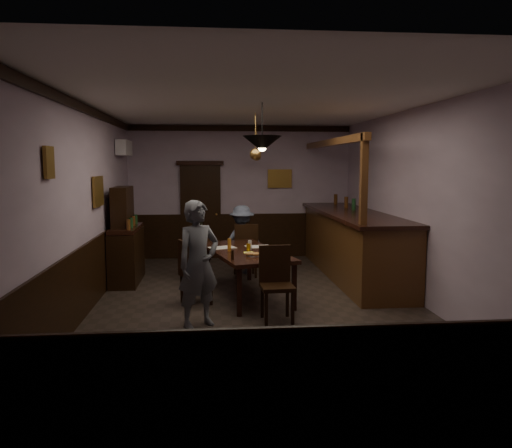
{
  "coord_description": "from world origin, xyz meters",
  "views": [
    {
      "loc": [
        -0.7,
        -7.32,
        2.14
      ],
      "look_at": [
        0.06,
        0.79,
        1.15
      ],
      "focal_mm": 35.0,
      "sensor_mm": 36.0,
      "label": 1
    }
  ],
  "objects": [
    {
      "name": "pepper_mill",
      "position": [
        -0.38,
        -0.19,
        0.82
      ],
      "size": [
        0.04,
        0.04,
        0.14
      ],
      "primitive_type": "cylinder",
      "color": "black",
      "rests_on": "dining_table"
    },
    {
      "name": "pendant_brass_mid",
      "position": [
        0.1,
        1.35,
        2.3
      ],
      "size": [
        0.2,
        0.2,
        0.81
      ],
      "color": "#BF8C3F",
      "rests_on": "ground"
    },
    {
      "name": "chair_side",
      "position": [
        -0.99,
        0.16,
        0.54
      ],
      "size": [
        0.56,
        0.56,
        0.99
      ],
      "rotation": [
        0.0,
        0.0,
        1.97
      ],
      "color": "black",
      "rests_on": "ground"
    },
    {
      "name": "chair_near",
      "position": [
        0.2,
        -0.68,
        0.56
      ],
      "size": [
        0.46,
        0.46,
        1.02
      ],
      "rotation": [
        0.0,
        0.0,
        0.05
      ],
      "color": "black",
      "rests_on": "ground"
    },
    {
      "name": "chair_far_right",
      "position": [
        -0.03,
        1.93,
        0.56
      ],
      "size": [
        0.46,
        0.46,
        1.02
      ],
      "rotation": [
        0.0,
        0.0,
        3.19
      ],
      "color": "black",
      "rests_on": "ground"
    },
    {
      "name": "person_seated_left",
      "position": [
        -0.96,
        1.99,
        0.6
      ],
      "size": [
        0.62,
        0.5,
        1.2
      ],
      "primitive_type": "imported",
      "rotation": [
        0.0,
        0.0,
        3.22
      ],
      "color": "#485030",
      "rests_on": "ground"
    },
    {
      "name": "pastry_ring_a",
      "position": [
        -0.1,
        0.07,
        0.79
      ],
      "size": [
        0.13,
        0.13,
        0.04
      ],
      "primitive_type": "torus",
      "color": "#C68C47",
      "rests_on": "pastry_plate"
    },
    {
      "name": "bar_counter",
      "position": [
        1.99,
        1.93,
        0.65
      ],
      "size": [
        1.08,
        4.63,
        2.59
      ],
      "color": "#513215",
      "rests_on": "ground"
    },
    {
      "name": "coffee_cup",
      "position": [
        0.28,
        0.13,
        0.8
      ],
      "size": [
        0.1,
        0.1,
        0.07
      ],
      "primitive_type": "imported",
      "rotation": [
        0.0,
        0.0,
        0.25
      ],
      "color": "white",
      "rests_on": "saucer"
    },
    {
      "name": "room",
      "position": [
        0.0,
        0.0,
        1.5
      ],
      "size": [
        5.01,
        8.01,
        3.01
      ],
      "color": "#2D2621",
      "rests_on": "ground"
    },
    {
      "name": "newspaper_right",
      "position": [
        0.11,
        0.9,
        0.75
      ],
      "size": [
        0.46,
        0.36,
        0.01
      ],
      "primitive_type": "cube",
      "rotation": [
        0.0,
        0.0,
        0.14
      ],
      "color": "silver",
      "rests_on": "dining_table"
    },
    {
      "name": "picture_left_large",
      "position": [
        -2.46,
        0.8,
        1.7
      ],
      "size": [
        0.04,
        0.62,
        0.48
      ],
      "color": "olive",
      "rests_on": "ground"
    },
    {
      "name": "person_standing",
      "position": [
        -0.85,
        -0.88,
        0.83
      ],
      "size": [
        0.73,
        0.67,
        1.67
      ],
      "primitive_type": "imported",
      "rotation": [
        0.0,
        0.0,
        0.57
      ],
      "color": "slate",
      "rests_on": "ground"
    },
    {
      "name": "soda_can",
      "position": [
        -0.09,
        0.52,
        0.81
      ],
      "size": [
        0.07,
        0.07,
        0.12
      ],
      "primitive_type": "cylinder",
      "color": "gold",
      "rests_on": "dining_table"
    },
    {
      "name": "person_seated_right",
      "position": [
        -0.08,
        2.21,
        0.67
      ],
      "size": [
        0.98,
        0.75,
        1.34
      ],
      "primitive_type": "imported",
      "rotation": [
        0.0,
        0.0,
        3.47
      ],
      "color": "slate",
      "rests_on": "ground"
    },
    {
      "name": "door_back",
      "position": [
        -0.9,
        3.95,
        1.05
      ],
      "size": [
        0.9,
        0.06,
        2.1
      ],
      "primitive_type": "cube",
      "color": "black",
      "rests_on": "ground"
    },
    {
      "name": "picture_back",
      "position": [
        0.9,
        3.96,
        1.8
      ],
      "size": [
        0.55,
        0.04,
        0.42
      ],
      "color": "olive",
      "rests_on": "ground"
    },
    {
      "name": "pendant_brass_far",
      "position": [
        0.3,
        3.22,
        2.3
      ],
      "size": [
        0.2,
        0.2,
        0.81
      ],
      "color": "#BF8C3F",
      "rests_on": "ground"
    },
    {
      "name": "picture_left_small",
      "position": [
        -2.46,
        -1.6,
        2.15
      ],
      "size": [
        0.04,
        0.28,
        0.36
      ],
      "color": "olive",
      "rests_on": "ground"
    },
    {
      "name": "napkin",
      "position": [
        -0.1,
        0.37,
        0.75
      ],
      "size": [
        0.18,
        0.18,
        0.0
      ],
      "primitive_type": "cube",
      "rotation": [
        0.0,
        0.0,
        0.25
      ],
      "color": "#EBEC57",
      "rests_on": "dining_table"
    },
    {
      "name": "pastry_ring_b",
      "position": [
        -0.02,
        0.04,
        0.79
      ],
      "size": [
        0.13,
        0.13,
        0.04
      ],
      "primitive_type": "torus",
      "color": "#C68C47",
      "rests_on": "pastry_plate"
    },
    {
      "name": "saucer",
      "position": [
        0.27,
        0.08,
        0.76
      ],
      "size": [
        0.15,
        0.15,
        0.01
      ],
      "primitive_type": "cylinder",
      "color": "white",
      "rests_on": "dining_table"
    },
    {
      "name": "pendant_iron",
      "position": [
        0.05,
        -0.18,
        2.42
      ],
      "size": [
        0.56,
        0.56,
        0.69
      ],
      "color": "black",
      "rests_on": "ground"
    },
    {
      "name": "water_glass",
      "position": [
        -0.05,
        0.67,
        0.82
      ],
      "size": [
        0.06,
        0.06,
        0.15
      ],
      "primitive_type": "cylinder",
      "color": "silver",
      "rests_on": "dining_table"
    },
    {
      "name": "pastry_plate",
      "position": [
        -0.03,
        0.1,
        0.76
      ],
      "size": [
        0.22,
        0.22,
        0.01
      ],
      "primitive_type": "cylinder",
      "color": "white",
      "rests_on": "dining_table"
    },
    {
      "name": "ac_unit",
      "position": [
        -2.38,
        2.9,
        2.45
      ],
      "size": [
        0.2,
        0.85,
        0.3
      ],
      "color": "white",
      "rests_on": "ground"
    },
    {
      "name": "beer_glass",
      "position": [
        -0.39,
        0.54,
        0.85
      ],
      "size": [
        0.06,
        0.06,
        0.2
      ],
      "primitive_type": "cylinder",
      "color": "#BF721E",
      "rests_on": "dining_table"
    },
    {
      "name": "chair_far_left",
      "position": [
        -0.9,
        1.72,
        0.5
      ],
      "size": [
        0.45,
        0.45,
        0.92
      ],
      "rotation": [
        0.0,
        0.0,
        3.28
      ],
      "color": "black",
      "rests_on": "ground"
    },
    {
      "name": "newspaper_left",
      "position": [
        -0.5,
        0.86,
        0.75
      ],
      "size": [
        0.5,
        0.44,
        0.01
      ],
      "primitive_type": "cube",
      "rotation": [
        0.0,
        0.0,
        0.39
      ],
      "color": "silver",
      "rests_on": "dining_table"
    },
    {
      "name": "sideboard",
      "position": [
        -2.21,
        1.73,
        0.69
      ],
      "size": [
        0.47,
        1.31,
        1.73
      ],
      "color": "black",
      "rests_on": "ground"
    },
    {
      "name": "dining_table",
      "position": [
        -0.14,
        0.59,
        0.69
      ],
      "size": [
        1.51,
        2.38,
        0.75
      ],
      "rotation": [
        0.0,
        0.0,
        0.25
      ],
      "color": "black",
      "rests_on": "ground"
    }
  ]
}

